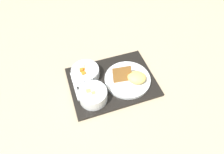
{
  "coord_description": "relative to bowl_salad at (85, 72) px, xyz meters",
  "views": [
    {
      "loc": [
        -0.26,
        -0.51,
        0.77
      ],
      "look_at": [
        0.0,
        0.0,
        0.04
      ],
      "focal_mm": 32.0,
      "sensor_mm": 36.0,
      "label": 1
    }
  ],
  "objects": [
    {
      "name": "spoon",
      "position": [
        -0.05,
        -0.05,
        -0.02
      ],
      "size": [
        0.04,
        0.15,
        0.01
      ],
      "rotation": [
        0.0,
        0.0,
        1.47
      ],
      "color": "silver",
      "rests_on": "serving_tray"
    },
    {
      "name": "serving_tray",
      "position": [
        0.1,
        -0.08,
        -0.03
      ],
      "size": [
        0.44,
        0.35,
        0.01
      ],
      "color": "black",
      "rests_on": "ground_plane"
    },
    {
      "name": "bowl_salad",
      "position": [
        0.0,
        0.0,
        0.0
      ],
      "size": [
        0.13,
        0.13,
        0.06
      ],
      "color": "silver",
      "rests_on": "serving_tray"
    },
    {
      "name": "plate_main",
      "position": [
        0.17,
        -0.12,
        -0.01
      ],
      "size": [
        0.22,
        0.22,
        0.08
      ],
      "color": "silver",
      "rests_on": "serving_tray"
    },
    {
      "name": "ground_plane",
      "position": [
        0.1,
        -0.08,
        -0.04
      ],
      "size": [
        4.0,
        4.0,
        0.0
      ],
      "primitive_type": "plane",
      "color": "tan"
    },
    {
      "name": "bowl_soup",
      "position": [
        -0.02,
        -0.14,
        0.01
      ],
      "size": [
        0.12,
        0.12,
        0.06
      ],
      "color": "silver",
      "rests_on": "serving_tray"
    },
    {
      "name": "knife",
      "position": [
        -0.07,
        -0.07,
        -0.02
      ],
      "size": [
        0.03,
        0.17,
        0.01
      ],
      "rotation": [
        0.0,
        0.0,
        1.45
      ],
      "color": "silver",
      "rests_on": "serving_tray"
    }
  ]
}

